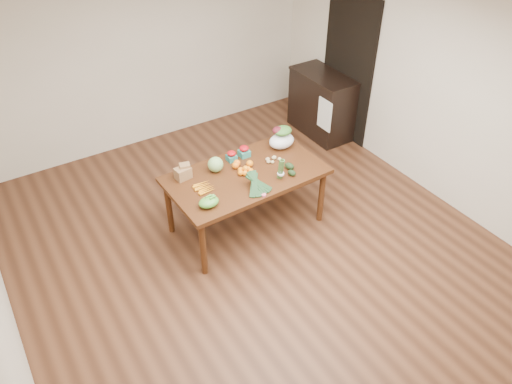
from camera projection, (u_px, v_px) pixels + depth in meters
floor at (261, 255)px, 5.55m from camera, size 6.00×6.00×0.00m
ceiling at (263, 9)px, 3.91m from camera, size 5.00×6.00×0.02m
room_walls at (261, 154)px, 4.73m from camera, size 5.02×6.02×2.70m
dining_table at (246, 200)px, 5.73m from camera, size 1.76×1.01×0.75m
doorway_dark at (348, 68)px, 7.03m from camera, size 0.02×1.00×2.10m
cabinet at (321, 104)px, 7.41m from camera, size 0.52×1.02×0.94m
dish_towel at (325, 115)px, 6.98m from camera, size 0.02×0.28×0.45m
paper_bag at (183, 172)px, 5.39m from camera, size 0.23×0.19×0.16m
cabbage at (216, 164)px, 5.49m from camera, size 0.17×0.17×0.17m
strawberry_basket_a at (232, 157)px, 5.68m from camera, size 0.11×0.11×0.10m
strawberry_basket_b at (244, 152)px, 5.75m from camera, size 0.12×0.12×0.11m
orange_a at (236, 165)px, 5.56m from camera, size 0.08×0.08×0.08m
orange_b at (237, 163)px, 5.60m from camera, size 0.08×0.08×0.08m
orange_c at (250, 164)px, 5.59m from camera, size 0.08×0.08×0.08m
mandarin_cluster at (246, 170)px, 5.47m from camera, size 0.18×0.18×0.10m
carrots at (205, 187)px, 5.28m from camera, size 0.23×0.22×0.03m
snap_pea_bag at (209, 202)px, 5.03m from camera, size 0.22×0.16×0.10m
kale_bunch at (258, 185)px, 5.20m from camera, size 0.33×0.41×0.16m
asparagus_bundle at (281, 169)px, 5.36m from camera, size 0.08×0.12×0.26m
potato_a at (269, 162)px, 5.65m from camera, size 0.05×0.04×0.04m
potato_b at (273, 162)px, 5.65m from camera, size 0.04×0.04×0.04m
potato_c at (274, 158)px, 5.71m from camera, size 0.06×0.05×0.05m
potato_d at (268, 159)px, 5.69m from camera, size 0.05×0.05×0.05m
potato_e at (280, 159)px, 5.70m from camera, size 0.04×0.04×0.04m
avocado_a at (292, 173)px, 5.46m from camera, size 0.09×0.11×0.07m
avocado_b at (289, 166)px, 5.55m from camera, size 0.11×0.13×0.08m
salad_bag at (282, 138)px, 5.86m from camera, size 0.32×0.25×0.24m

